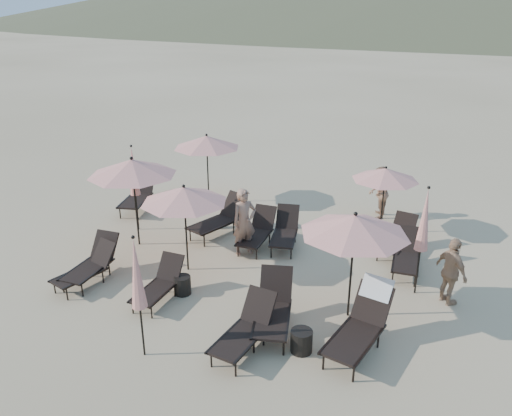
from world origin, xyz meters
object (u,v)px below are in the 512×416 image
at_px(lounger_0, 87,268).
at_px(side_table_0, 183,285).
at_px(lounger_4, 245,328).
at_px(lounger_10, 398,238).
at_px(lounger_7, 219,218).
at_px(beachgoer_b, 379,193).
at_px(lounger_1, 92,262).
at_px(lounger_11, 406,255).
at_px(lounger_5, 362,322).
at_px(umbrella_open_1, 184,195).
at_px(lounger_2, 159,284).
at_px(umbrella_open_2, 355,225).
at_px(umbrella_closed_2, 133,172).
at_px(umbrella_closed_0, 137,274).
at_px(umbrella_open_3, 207,142).
at_px(lounger_6, 138,195).
at_px(lounger_9, 285,231).
at_px(lounger_8, 257,231).
at_px(umbrella_open_4, 385,174).
at_px(umbrella_closed_1, 424,220).
at_px(lounger_3, 273,308).
at_px(beachgoer_c, 451,272).
at_px(umbrella_open_0, 132,167).
at_px(side_table_1, 301,341).
at_px(beachgoer_a, 244,222).

height_order(lounger_0, side_table_0, lounger_0).
xyz_separation_m(lounger_4, lounger_10, (2.02, 5.25, -0.01)).
relative_size(lounger_7, beachgoer_b, 1.21).
bearing_deg(lounger_1, lounger_11, 22.57).
distance_m(lounger_5, lounger_11, 3.46).
distance_m(lounger_1, umbrella_open_1, 2.71).
distance_m(lounger_2, umbrella_open_1, 2.14).
height_order(umbrella_open_2, side_table_0, umbrella_open_2).
height_order(lounger_5, umbrella_closed_2, umbrella_closed_2).
bearing_deg(lounger_7, lounger_4, -38.82).
relative_size(lounger_5, umbrella_open_2, 0.85).
bearing_deg(umbrella_closed_0, lounger_7, 102.32).
distance_m(lounger_10, umbrella_open_3, 6.71).
bearing_deg(lounger_5, lounger_11, 94.78).
relative_size(lounger_6, lounger_9, 1.10).
distance_m(lounger_8, lounger_9, 0.74).
distance_m(lounger_9, umbrella_open_4, 3.21).
height_order(lounger_9, umbrella_closed_1, umbrella_closed_1).
distance_m(lounger_3, umbrella_closed_2, 6.32).
bearing_deg(beachgoer_c, umbrella_open_2, 82.73).
relative_size(lounger_7, umbrella_open_2, 0.83).
bearing_deg(beachgoer_c, beachgoer_b, -14.28).
distance_m(umbrella_open_0, umbrella_open_3, 3.66).
relative_size(lounger_11, side_table_0, 3.79).
xyz_separation_m(lounger_2, side_table_1, (3.44, -0.49, -0.18)).
height_order(lounger_7, umbrella_open_3, umbrella_open_3).
relative_size(lounger_9, side_table_0, 4.03).
distance_m(lounger_0, umbrella_open_4, 8.17).
bearing_deg(lounger_1, beachgoer_a, 40.21).
height_order(umbrella_open_0, umbrella_open_4, umbrella_open_0).
relative_size(umbrella_open_4, umbrella_closed_2, 0.79).
bearing_deg(umbrella_open_0, umbrella_closed_2, 126.40).
relative_size(lounger_11, beachgoer_a, 0.92).
height_order(side_table_1, beachgoer_a, beachgoer_a).
distance_m(lounger_6, lounger_10, 8.13).
xyz_separation_m(lounger_2, beachgoer_b, (3.52, 6.68, 0.41)).
height_order(lounger_3, lounger_8, lounger_3).
distance_m(umbrella_open_3, beachgoer_a, 4.19).
relative_size(lounger_8, umbrella_closed_0, 0.68).
relative_size(lounger_1, beachgoer_a, 0.94).
distance_m(lounger_3, lounger_4, 0.85).
bearing_deg(side_table_1, lounger_2, 171.93).
height_order(umbrella_open_0, side_table_0, umbrella_open_0).
xyz_separation_m(lounger_1, lounger_8, (2.90, 3.17, -0.00)).
bearing_deg(umbrella_closed_0, umbrella_open_1, 106.35).
height_order(lounger_6, beachgoer_a, beachgoer_a).
bearing_deg(lounger_11, lounger_3, -125.98).
height_order(lounger_10, umbrella_open_3, umbrella_open_3).
bearing_deg(umbrella_open_3, side_table_0, -67.49).
bearing_deg(lounger_8, lounger_5, -45.54).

